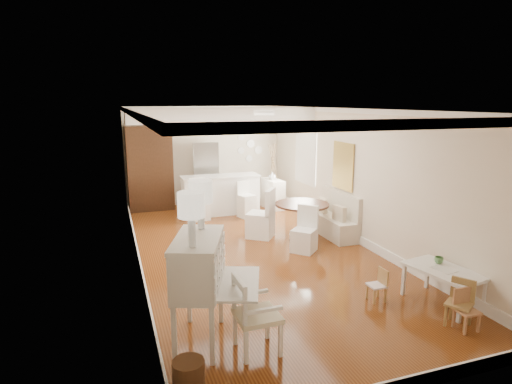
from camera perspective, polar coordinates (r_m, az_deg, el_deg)
room at (r=8.47m, az=-0.61°, el=5.48°), size 9.00×9.04×2.82m
secretary_bureau at (r=5.41m, az=-7.64°, el=-12.88°), size 1.38×1.39×1.37m
gustavian_armchair at (r=5.28m, az=0.16°, el=-15.95°), size 0.55×0.55×0.95m
wicker_basket at (r=4.86m, az=-8.96°, el=-23.06°), size 0.43×0.43×0.34m
kids_table at (r=7.02m, az=23.61°, el=-11.47°), size 0.83×1.18×0.54m
kids_chair_a at (r=6.45m, az=25.46°, el=-13.26°), size 0.43×0.43×0.64m
kids_chair_b at (r=6.80m, az=15.79°, el=-11.83°), size 0.24×0.24×0.50m
kids_chair_c at (r=6.41m, az=26.32°, el=-13.96°), size 0.28×0.28×0.55m
banquette at (r=9.69m, az=10.09°, el=-2.84°), size 0.52×1.60×0.98m
dining_table at (r=9.36m, az=6.11°, el=-3.87°), size 1.49×1.49×0.79m
slip_chair_near at (r=8.55m, az=6.46°, el=-4.99°), size 0.62×0.62×0.91m
slip_chair_far at (r=9.37m, az=0.58°, el=-2.83°), size 0.74×0.74×1.09m
breakfast_counter at (r=11.36m, az=-4.74°, el=-0.36°), size 2.05×0.65×1.03m
bar_stool_left at (r=10.84m, az=-7.53°, el=-0.96°), size 0.48×0.48×1.06m
bar_stool_right at (r=10.98m, az=-1.27°, el=-1.02°), size 0.47×0.47×0.93m
pantry_cabinet at (r=12.02m, az=-13.97°, el=3.09°), size 1.20×0.60×2.30m
fridge at (r=12.34m, az=-5.09°, el=2.45°), size 0.75×0.65×1.80m
sideboard at (r=11.96m, az=2.23°, el=-0.23°), size 0.45×0.88×0.81m
pencil_cup at (r=7.11m, az=23.19°, el=-8.36°), size 0.17×0.17×0.10m
branch_vase at (r=11.88m, az=2.18°, el=2.19°), size 0.24×0.24×0.21m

